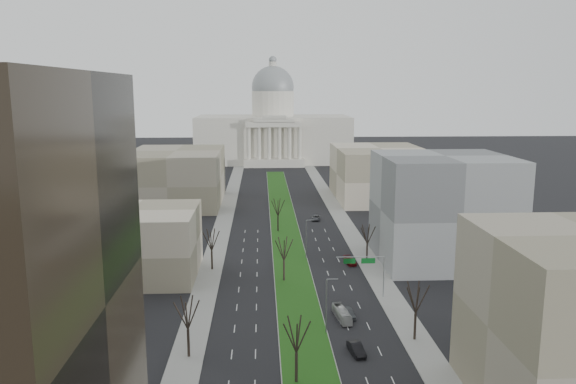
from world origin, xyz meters
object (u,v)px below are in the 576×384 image
object	(u,v)px
car_black	(356,349)
car_grey_far	(316,218)
car_red	(350,261)
car_grey_near	(349,313)
box_van	(342,314)

from	to	relation	value
car_black	car_grey_far	xyz separation A→B (m)	(2.28, 85.14, -0.08)
car_grey_far	car_red	bearing A→B (deg)	-75.37
car_red	car_grey_far	xyz separation A→B (m)	(-3.52, 42.40, 0.00)
car_grey_near	box_van	distance (m)	1.62
car_red	car_grey_far	world-z (taller)	car_grey_far
car_red	box_van	size ratio (longest dim) A/B	0.70
box_van	car_black	bearing A→B (deg)	-96.50
car_red	box_van	xyz separation A→B (m)	(-6.15, -30.25, 0.27)
car_red	car_grey_far	size ratio (longest dim) A/B	0.96
box_van	car_grey_far	bearing A→B (deg)	79.81
car_black	box_van	size ratio (longest dim) A/B	0.68
car_red	box_van	bearing A→B (deg)	-110.85
car_black	car_grey_far	world-z (taller)	car_black
car_grey_near	car_black	world-z (taller)	car_black
car_grey_near	box_van	size ratio (longest dim) A/B	0.63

